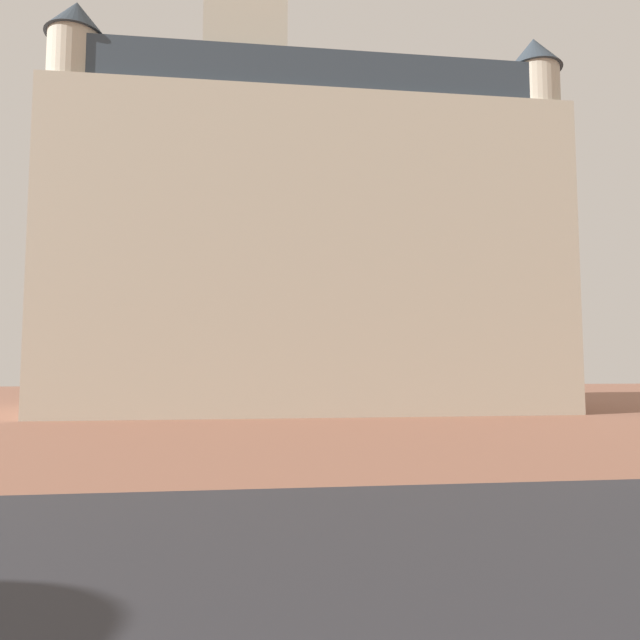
{
  "coord_description": "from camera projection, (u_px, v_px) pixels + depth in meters",
  "views": [
    {
      "loc": [
        -1.32,
        -0.5,
        2.82
      ],
      "look_at": [
        0.06,
        11.56,
        3.78
      ],
      "focal_mm": 30.62,
      "sensor_mm": 36.0,
      "label": 1
    }
  ],
  "objects": [
    {
      "name": "street_asphalt_strip",
      "position": [
        343.0,
        548.0,
        8.31
      ],
      "size": [
        120.0,
        8.2,
        0.0
      ],
      "primitive_type": "cube",
      "color": "#2D2D33",
      "rests_on": "ground_plane"
    },
    {
      "name": "ground_plane",
      "position": [
        326.0,
        512.0,
        10.33
      ],
      "size": [
        120.0,
        120.0,
        0.0
      ],
      "primitive_type": "plane",
      "color": "#93604C"
    },
    {
      "name": "landmark_building",
      "position": [
        302.0,
        235.0,
        33.95
      ],
      "size": [
        29.52,
        10.79,
        34.81
      ],
      "color": "#B2A893",
      "rests_on": "ground_plane"
    }
  ]
}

